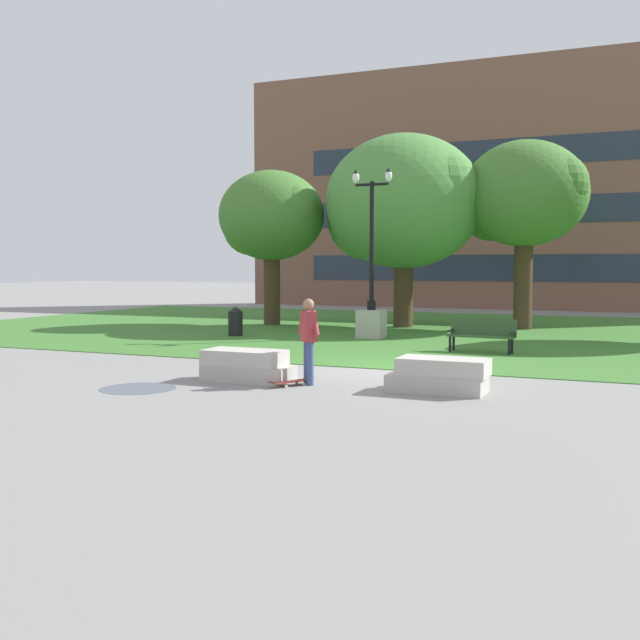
# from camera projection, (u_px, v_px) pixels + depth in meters

# --- Properties ---
(ground_plane) EXTENTS (140.00, 140.00, 0.00)m
(ground_plane) POSITION_uv_depth(u_px,v_px,m) (391.00, 370.00, 16.87)
(ground_plane) COLOR gray
(grass_lawn) EXTENTS (40.00, 20.00, 0.02)m
(grass_lawn) POSITION_uv_depth(u_px,v_px,m) (479.00, 333.00, 26.03)
(grass_lawn) COLOR #3D752D
(grass_lawn) RESTS_ON ground
(concrete_block_center) EXTENTS (1.82, 0.90, 0.64)m
(concrete_block_center) POSITION_uv_depth(u_px,v_px,m) (247.00, 366.00, 15.29)
(concrete_block_center) COLOR #B2ADA3
(concrete_block_center) RESTS_ON ground
(concrete_block_left) EXTENTS (1.85, 0.90, 0.64)m
(concrete_block_left) POSITION_uv_depth(u_px,v_px,m) (440.00, 376.00, 13.98)
(concrete_block_left) COLOR #B2ADA3
(concrete_block_left) RESTS_ON ground
(person_skateboarder) EXTENTS (0.65, 0.46, 1.71)m
(person_skateboarder) POSITION_uv_depth(u_px,v_px,m) (309.00, 336.00, 14.79)
(person_skateboarder) COLOR #384C7A
(person_skateboarder) RESTS_ON ground
(skateboard) EXTENTS (0.62, 1.01, 0.14)m
(skateboard) POSITION_uv_depth(u_px,v_px,m) (291.00, 382.00, 14.69)
(skateboard) COLOR maroon
(skateboard) RESTS_ON ground
(puddle) EXTENTS (1.47, 1.47, 0.01)m
(puddle) POSITION_uv_depth(u_px,v_px,m) (138.00, 388.00, 14.38)
(puddle) COLOR #47515B
(puddle) RESTS_ON ground
(park_bench_near_right) EXTENTS (1.84, 0.67, 0.90)m
(park_bench_near_right) POSITION_uv_depth(u_px,v_px,m) (482.00, 333.00, 20.13)
(park_bench_near_right) COLOR #284723
(park_bench_near_right) RESTS_ON grass_lawn
(lamp_post_right) EXTENTS (1.32, 0.80, 5.40)m
(lamp_post_right) POSITION_uv_depth(u_px,v_px,m) (371.00, 304.00, 24.06)
(lamp_post_right) COLOR #ADA89E
(lamp_post_right) RESTS_ON grass_lawn
(tree_near_left) EXTENTS (4.33, 4.13, 6.02)m
(tree_near_left) POSITION_uv_depth(u_px,v_px,m) (271.00, 218.00, 29.24)
(tree_near_left) COLOR #42301E
(tree_near_left) RESTS_ON grass_lawn
(tree_far_left) EXTENTS (4.73, 4.50, 6.84)m
(tree_far_left) POSITION_uv_depth(u_px,v_px,m) (523.00, 196.00, 27.11)
(tree_far_left) COLOR #42301E
(tree_far_left) RESTS_ON grass_lawn
(tree_far_right) EXTENTS (6.19, 5.89, 7.22)m
(tree_far_right) POSITION_uv_depth(u_px,v_px,m) (402.00, 204.00, 28.06)
(tree_far_right) COLOR #42301E
(tree_far_right) RESTS_ON grass_lawn
(trash_bin) EXTENTS (0.49, 0.49, 0.96)m
(trash_bin) POSITION_uv_depth(u_px,v_px,m) (235.00, 321.00, 24.80)
(trash_bin) COLOR black
(trash_bin) RESTS_ON grass_lawn
(building_facade_distant) EXTENTS (31.09, 1.03, 13.11)m
(building_facade_distant) POSITION_uv_depth(u_px,v_px,m) (521.00, 185.00, 39.14)
(building_facade_distant) COLOR brown
(building_facade_distant) RESTS_ON ground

